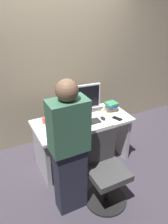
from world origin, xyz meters
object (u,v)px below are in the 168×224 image
object	(u,v)px
mouse	(103,118)
cup_near_keyboard	(54,127)
monitor	(82,99)
desk	(82,134)
book_stack	(112,107)
cup_by_monitor	(45,120)
person_at_desk	(69,150)
keyboard	(85,123)
office_chair	(105,172)
cell_phone	(117,118)

from	to	relation	value
mouse	cup_near_keyboard	xyz separation A→B (m)	(-0.72, 0.04, 0.03)
cup_near_keyboard	monitor	bearing A→B (deg)	22.99
mouse	desk	bearing A→B (deg)	156.32
mouse	book_stack	size ratio (longest dim) A/B	0.47
desk	cup_by_monitor	xyz separation A→B (m)	(-0.50, 0.16, 0.27)
person_at_desk	keyboard	distance (m)	0.74
keyboard	mouse	bearing A→B (deg)	1.01
monitor	cup_by_monitor	world-z (taller)	monitor
keyboard	cup_by_monitor	xyz separation A→B (m)	(-0.49, 0.28, 0.03)
desk	book_stack	bearing A→B (deg)	5.62
cup_near_keyboard	cup_by_monitor	size ratio (longest dim) A/B	1.18
person_at_desk	desk	bearing A→B (deg)	53.61
cup_near_keyboard	desk	bearing A→B (deg)	9.80
desk	cup_by_monitor	size ratio (longest dim) A/B	16.51
person_at_desk	book_stack	size ratio (longest dim) A/B	7.71
desk	office_chair	world-z (taller)	office_chair
keyboard	mouse	size ratio (longest dim) A/B	4.30
desk	book_stack	xyz separation A→B (m)	(0.52, 0.05, 0.30)
office_chair	mouse	xyz separation A→B (m)	(0.34, 0.63, 0.32)
mouse	cell_phone	size ratio (longest dim) A/B	0.69
keyboard	cup_near_keyboard	distance (m)	0.45
cup_by_monitor	cell_phone	bearing A→B (deg)	-20.57
desk	cell_phone	bearing A→B (deg)	-23.40
person_at_desk	keyboard	world-z (taller)	person_at_desk
desk	keyboard	size ratio (longest dim) A/B	3.20
cup_near_keyboard	book_stack	distance (m)	0.98
person_at_desk	keyboard	size ratio (longest dim) A/B	3.81
cup_near_keyboard	cell_phone	size ratio (longest dim) A/B	0.68
person_at_desk	mouse	world-z (taller)	person_at_desk
keyboard	book_stack	world-z (taller)	book_stack
office_chair	mouse	bearing A→B (deg)	61.46
mouse	person_at_desk	bearing A→B (deg)	-143.91
monitor	keyboard	xyz separation A→B (m)	(-0.08, -0.26, -0.25)
office_chair	keyboard	xyz separation A→B (m)	(0.07, 0.63, 0.32)
book_stack	person_at_desk	bearing A→B (deg)	-144.48
mouse	cup_near_keyboard	bearing A→B (deg)	176.96
monitor	mouse	bearing A→B (deg)	-52.86
person_at_desk	cup_near_keyboard	bearing A→B (deg)	86.07
person_at_desk	cup_by_monitor	world-z (taller)	person_at_desk
desk	cell_phone	world-z (taller)	cell_phone
monitor	person_at_desk	bearing A→B (deg)	-124.69
desk	monitor	distance (m)	0.51
cup_by_monitor	book_stack	size ratio (longest dim) A/B	0.39
keyboard	cup_near_keyboard	bearing A→B (deg)	176.30
keyboard	cup_by_monitor	size ratio (longest dim) A/B	5.17
cup_near_keyboard	cup_by_monitor	distance (m)	0.24
person_at_desk	cup_near_keyboard	size ratio (longest dim) A/B	16.74
monitor	cup_near_keyboard	xyz separation A→B (m)	(-0.52, -0.22, -0.21)
desk	book_stack	distance (m)	0.60
desk	cup_near_keyboard	xyz separation A→B (m)	(-0.45, -0.08, 0.28)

